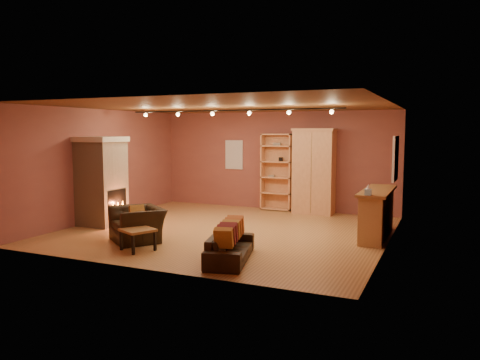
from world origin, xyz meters
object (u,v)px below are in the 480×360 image
at_px(bookcase, 277,171).
at_px(loveseat, 230,241).
at_px(armoire, 314,171).
at_px(armchair, 137,219).
at_px(coffee_table, 138,232).
at_px(bar_counter, 377,213).
at_px(fireplace, 102,181).

relative_size(bookcase, loveseat, 1.30).
distance_m(armoire, armchair, 5.28).
distance_m(armoire, coffee_table, 5.67).
height_order(loveseat, coffee_table, loveseat).
height_order(bar_counter, armchair, bar_counter).
xyz_separation_m(armoire, armchair, (-2.46, -4.62, -0.70)).
bearing_deg(loveseat, armoire, -15.41).
bearing_deg(bar_counter, fireplace, -168.22).
bearing_deg(armchair, bookcase, 110.69).
height_order(armoire, armchair, armoire).
xyz_separation_m(fireplace, bookcase, (3.15, 3.73, 0.05)).
relative_size(bookcase, armoire, 0.94).
relative_size(fireplace, bar_counter, 0.99).
relative_size(armoire, coffee_table, 3.19).
height_order(bookcase, armchair, bookcase).
bearing_deg(loveseat, fireplace, 54.61).
distance_m(bar_counter, coffee_table, 4.98).
bearing_deg(bar_counter, armoire, 131.32).
xyz_separation_m(fireplace, armoire, (4.26, 3.55, 0.11)).
distance_m(bar_counter, loveseat, 3.59).
distance_m(loveseat, coffee_table, 1.89).
height_order(fireplace, armchair, fireplace).
distance_m(fireplace, coffee_table, 2.91).
relative_size(fireplace, coffee_table, 2.92).
distance_m(fireplace, bar_counter, 6.40).
relative_size(bookcase, coffee_table, 3.00).
relative_size(loveseat, armchair, 1.32).
relative_size(fireplace, loveseat, 1.26).
bearing_deg(fireplace, bar_counter, 11.78).
bearing_deg(loveseat, armchair, 62.82).
xyz_separation_m(bookcase, armoire, (1.12, -0.18, 0.06)).
distance_m(armoire, bar_counter, 3.07).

